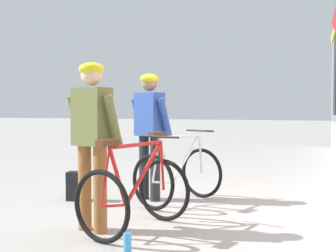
% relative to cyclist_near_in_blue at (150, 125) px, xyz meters
% --- Properties ---
extents(ground_plane, '(80.00, 80.00, 0.00)m').
position_rel_cyclist_near_in_blue_xyz_m(ground_plane, '(0.96, -0.38, -1.05)').
color(ground_plane, '#A09E99').
extents(cyclist_near_in_blue, '(0.66, 0.49, 1.76)m').
position_rel_cyclist_near_in_blue_xyz_m(cyclist_near_in_blue, '(0.00, 0.00, 0.00)').
color(cyclist_near_in_blue, '#232328').
rests_on(cyclist_near_in_blue, ground).
extents(cyclist_far_in_olive, '(0.66, 0.42, 1.76)m').
position_rel_cyclist_near_in_blue_xyz_m(cyclist_far_in_olive, '(-0.02, -1.65, 0.00)').
color(cyclist_far_in_olive, '#935B2D').
rests_on(cyclist_far_in_olive, ground).
extents(bicycle_near_white, '(1.07, 1.26, 0.99)m').
position_rel_cyclist_near_in_blue_xyz_m(bicycle_near_white, '(0.45, -0.11, -0.65)').
color(bicycle_near_white, black).
rests_on(bicycle_near_white, ground).
extents(bicycle_far_red, '(0.99, 1.23, 0.99)m').
position_rel_cyclist_near_in_blue_xyz_m(bicycle_far_red, '(0.40, -1.52, -0.65)').
color(bicycle_far_red, black).
rests_on(bicycle_far_red, ground).
extents(backpack_on_platform, '(0.30, 0.22, 0.40)m').
position_rel_cyclist_near_in_blue_xyz_m(backpack_on_platform, '(-0.94, -0.35, -0.85)').
color(backpack_on_platform, black).
rests_on(backpack_on_platform, ground).
extents(water_bottle_near_the_bikes, '(0.07, 0.07, 0.21)m').
position_rel_cyclist_near_in_blue_xyz_m(water_bottle_near_the_bikes, '(0.64, -2.26, -0.95)').
color(water_bottle_near_the_bikes, '#338CCC').
rests_on(water_bottle_near_the_bikes, ground).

